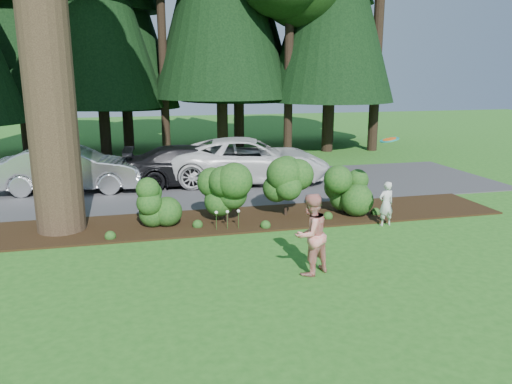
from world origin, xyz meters
TOP-DOWN VIEW (x-y plane):
  - ground at (0.00, 0.00)m, footprint 80.00×80.00m
  - mulch_bed at (0.00, 3.25)m, footprint 16.00×2.50m
  - driveway at (0.00, 7.50)m, footprint 22.00×6.00m
  - shrub_row at (0.77, 3.14)m, footprint 6.53×1.60m
  - lily_cluster at (-0.30, 2.40)m, footprint 0.69×0.09m
  - car_silver_wagon at (-4.83, 8.11)m, footprint 5.08×2.20m
  - car_white_suv at (1.64, 8.13)m, footprint 6.49×3.82m
  - car_dark_suv at (-0.50, 8.18)m, footprint 5.11×2.26m
  - child at (4.01, 1.80)m, footprint 0.49×0.35m
  - adult at (0.84, -0.91)m, footprint 1.04×0.95m
  - frisbee at (3.94, 1.69)m, footprint 0.50×0.51m

SIDE VIEW (x-z plane):
  - ground at x=0.00m, z-range 0.00..0.00m
  - driveway at x=0.00m, z-range 0.00..0.03m
  - mulch_bed at x=0.00m, z-range 0.00..0.05m
  - lily_cluster at x=-0.30m, z-range 0.21..0.78m
  - child at x=4.01m, z-range 0.00..1.25m
  - car_dark_suv at x=-0.50m, z-range 0.03..1.49m
  - shrub_row at x=0.77m, z-range 0.00..1.61m
  - car_silver_wagon at x=-4.83m, z-range 0.03..1.66m
  - adult at x=0.84m, z-range 0.00..1.72m
  - car_white_suv at x=1.64m, z-range 0.03..1.72m
  - frisbee at x=3.94m, z-range 2.33..2.48m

